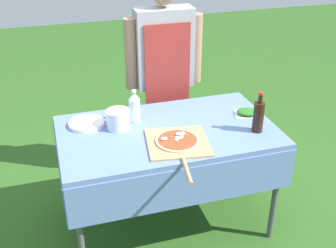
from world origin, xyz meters
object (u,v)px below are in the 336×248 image
at_px(pizza_on_peel, 178,143).
at_px(person_cook, 164,68).
at_px(mixing_tub, 118,119).
at_px(prep_table, 168,140).
at_px(oil_bottle, 258,116).
at_px(herb_container, 248,112).
at_px(water_bottle, 134,107).
at_px(plate_stack, 87,124).

bearing_deg(pizza_on_peel, person_cook, 87.55).
height_order(pizza_on_peel, mixing_tub, mixing_tub).
distance_m(prep_table, pizza_on_peel, 0.22).
bearing_deg(oil_bottle, prep_table, 161.16).
relative_size(person_cook, herb_container, 7.57).
height_order(water_bottle, mixing_tub, water_bottle).
distance_m(oil_bottle, plate_stack, 1.14).
bearing_deg(oil_bottle, water_bottle, 153.26).
distance_m(water_bottle, mixing_tub, 0.15).
relative_size(person_cook, water_bottle, 7.15).
distance_m(pizza_on_peel, plate_stack, 0.66).
bearing_deg(water_bottle, plate_stack, 174.12).
distance_m(prep_table, oil_bottle, 0.62).
height_order(person_cook, mixing_tub, person_cook).
relative_size(water_bottle, mixing_tub, 1.46).
height_order(prep_table, oil_bottle, oil_bottle).
relative_size(pizza_on_peel, plate_stack, 2.67).
xyz_separation_m(pizza_on_peel, herb_container, (0.60, 0.24, 0.01)).
distance_m(pizza_on_peel, oil_bottle, 0.56).
xyz_separation_m(water_bottle, plate_stack, (-0.33, 0.03, -0.09)).
bearing_deg(pizza_on_peel, mixing_tub, 142.69).
xyz_separation_m(person_cook, herb_container, (0.43, -0.63, -0.16)).
xyz_separation_m(pizza_on_peel, plate_stack, (-0.51, 0.42, 0.00)).
height_order(prep_table, person_cook, person_cook).
bearing_deg(prep_table, water_bottle, 134.76).
bearing_deg(mixing_tub, person_cook, 49.00).
relative_size(person_cook, plate_stack, 6.73).
height_order(person_cook, pizza_on_peel, person_cook).
xyz_separation_m(water_bottle, herb_container, (0.78, -0.14, -0.09)).
xyz_separation_m(prep_table, mixing_tub, (-0.31, 0.12, 0.14)).
xyz_separation_m(prep_table, pizza_on_peel, (0.01, -0.20, 0.09)).
distance_m(person_cook, oil_bottle, 0.94).
distance_m(prep_table, mixing_tub, 0.36).
bearing_deg(oil_bottle, person_cook, 114.10).
bearing_deg(oil_bottle, herb_container, 78.52).
bearing_deg(herb_container, mixing_tub, 175.18).
xyz_separation_m(person_cook, plate_stack, (-0.68, -0.45, -0.16)).
distance_m(person_cook, herb_container, 0.78).
height_order(prep_table, water_bottle, water_bottle).
distance_m(pizza_on_peel, mixing_tub, 0.45).
distance_m(prep_table, water_bottle, 0.32).
bearing_deg(oil_bottle, plate_stack, 159.14).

